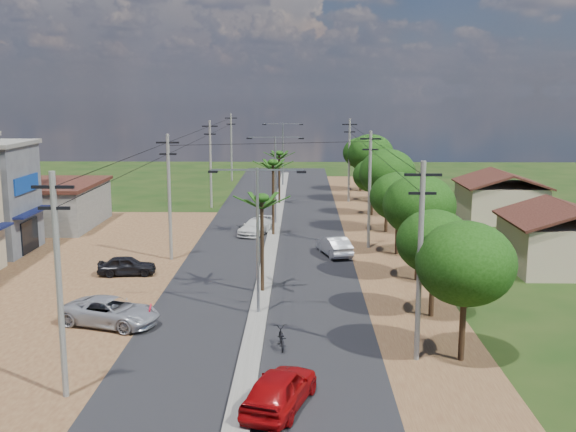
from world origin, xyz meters
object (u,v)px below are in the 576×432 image
moto_rider_east (281,339)px  roadside_sign (151,316)px  car_silver_mid (334,246)px  car_parked_silver (111,312)px  car_parked_dark (127,266)px  car_white_far (256,227)px  car_red_near (280,390)px

moto_rider_east → roadside_sign: bearing=-31.2°
car_silver_mid → car_parked_silver: bearing=35.3°
car_parked_dark → roadside_sign: car_parked_dark is taller
car_silver_mid → car_parked_dark: size_ratio=1.15×
car_silver_mid → car_parked_dark: (-13.86, -5.70, -0.07)m
car_white_far → moto_rider_east: car_white_far is taller
moto_rider_east → roadside_sign: (-6.87, 3.20, -0.01)m
car_parked_silver → moto_rider_east: (8.87, -2.96, -0.23)m
car_parked_dark → moto_rider_east: 16.33m
car_parked_silver → roadside_sign: 2.03m
car_white_far → roadside_sign: size_ratio=3.95×
car_white_far → car_parked_silver: 23.28m
car_red_near → roadside_sign: bearing=-35.2°
car_red_near → car_parked_dark: size_ratio=1.24×
car_parked_silver → car_parked_dark: car_parked_silver is taller
car_parked_dark → moto_rider_east: bearing=-146.1°
roadside_sign → car_parked_silver: bearing=178.4°
car_silver_mid → car_white_far: car_silver_mid is taller
car_parked_silver → car_parked_dark: bearing=27.5°
moto_rider_east → roadside_sign: moto_rider_east is taller
car_white_far → car_red_near: bearing=-64.4°
roadside_sign → car_silver_mid: bearing=47.2°
car_red_near → car_parked_dark: (-10.61, 18.68, -0.15)m
car_red_near → moto_rider_east: (-0.13, 6.16, -0.31)m
car_silver_mid → car_white_far: (-6.25, 7.23, -0.06)m
car_red_near → car_white_far: car_red_near is taller
car_parked_dark → car_red_near: bearing=-156.4°
car_red_near → car_parked_dark: bearing=-42.4°
car_parked_dark → roadside_sign: size_ratio=3.29×
car_parked_silver → roadside_sign: bearing=-65.2°
moto_rider_east → car_parked_dark: bearing=-56.3°
car_red_near → roadside_sign: 11.69m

